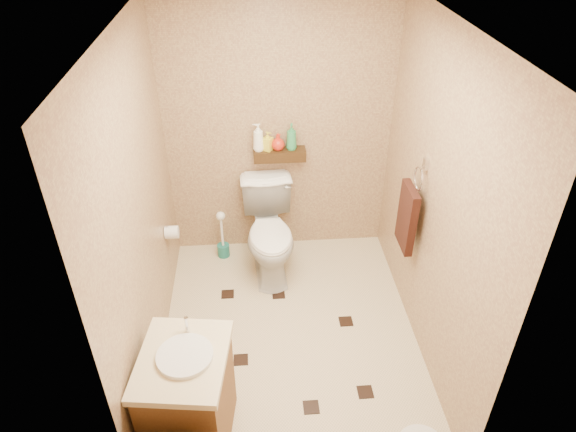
{
  "coord_description": "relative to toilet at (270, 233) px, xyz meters",
  "views": [
    {
      "loc": [
        -0.24,
        -2.89,
        3.1
      ],
      "look_at": [
        0.0,
        0.25,
        0.98
      ],
      "focal_mm": 32.0,
      "sensor_mm": 36.0,
      "label": 1
    }
  ],
  "objects": [
    {
      "name": "ground",
      "position": [
        0.11,
        -0.83,
        -0.42
      ],
      "size": [
        2.5,
        2.5,
        0.0
      ],
      "primitive_type": "plane",
      "color": "beige",
      "rests_on": "ground"
    },
    {
      "name": "wall_back",
      "position": [
        0.11,
        0.42,
        0.78
      ],
      "size": [
        2.0,
        0.04,
        2.4
      ],
      "primitive_type": "cube",
      "color": "tan",
      "rests_on": "ground"
    },
    {
      "name": "wall_front",
      "position": [
        0.11,
        -2.08,
        0.78
      ],
      "size": [
        2.0,
        0.04,
        2.4
      ],
      "primitive_type": "cube",
      "color": "tan",
      "rests_on": "ground"
    },
    {
      "name": "wall_left",
      "position": [
        -0.89,
        -0.83,
        0.78
      ],
      "size": [
        0.04,
        2.5,
        2.4
      ],
      "primitive_type": "cube",
      "color": "tan",
      "rests_on": "ground"
    },
    {
      "name": "wall_right",
      "position": [
        1.11,
        -0.83,
        0.78
      ],
      "size": [
        0.04,
        2.5,
        2.4
      ],
      "primitive_type": "cube",
      "color": "tan",
      "rests_on": "ground"
    },
    {
      "name": "ceiling",
      "position": [
        0.11,
        -0.83,
        1.98
      ],
      "size": [
        2.0,
        2.5,
        0.02
      ],
      "primitive_type": "cube",
      "color": "white",
      "rests_on": "wall_back"
    },
    {
      "name": "wall_shelf",
      "position": [
        0.11,
        0.34,
        0.6
      ],
      "size": [
        0.46,
        0.14,
        0.1
      ],
      "primitive_type": "cube",
      "color": "#3B2510",
      "rests_on": "wall_back"
    },
    {
      "name": "floor_accents",
      "position": [
        0.13,
        -0.9,
        -0.41
      ],
      "size": [
        1.11,
        1.31,
        0.01
      ],
      "color": "black",
      "rests_on": "ground"
    },
    {
      "name": "toilet",
      "position": [
        0.0,
        0.0,
        0.0
      ],
      "size": [
        0.51,
        0.84,
        0.83
      ],
      "primitive_type": "imported",
      "rotation": [
        0.0,
        0.0,
        0.06
      ],
      "color": "white",
      "rests_on": "ground"
    },
    {
      "name": "vanity",
      "position": [
        -0.59,
        -1.67,
        -0.02
      ],
      "size": [
        0.59,
        0.68,
        0.88
      ],
      "rotation": [
        0.0,
        0.0,
        -0.13
      ],
      "color": "brown",
      "rests_on": "ground"
    },
    {
      "name": "toilet_brush",
      "position": [
        -0.45,
        0.24,
        -0.24
      ],
      "size": [
        0.12,
        0.12,
        0.5
      ],
      "color": "#1A6A62",
      "rests_on": "ground"
    },
    {
      "name": "towel_ring",
      "position": [
        1.02,
        -0.58,
        0.53
      ],
      "size": [
        0.12,
        0.3,
        0.76
      ],
      "color": "silver",
      "rests_on": "wall_right"
    },
    {
      "name": "toilet_paper",
      "position": [
        -0.83,
        -0.18,
        0.18
      ],
      "size": [
        0.12,
        0.11,
        0.12
      ],
      "color": "white",
      "rests_on": "wall_left"
    },
    {
      "name": "bottle_a",
      "position": [
        -0.07,
        0.34,
        0.78
      ],
      "size": [
        0.1,
        0.1,
        0.25
      ],
      "primitive_type": "imported",
      "rotation": [
        0.0,
        0.0,
        4.73
      ],
      "color": "white",
      "rests_on": "wall_shelf"
    },
    {
      "name": "bottle_b",
      "position": [
        0.01,
        0.34,
        0.74
      ],
      "size": [
        0.11,
        0.11,
        0.17
      ],
      "primitive_type": "imported",
      "rotation": [
        0.0,
        0.0,
        1.01
      ],
      "color": "yellow",
      "rests_on": "wall_shelf"
    },
    {
      "name": "bottle_c",
      "position": [
        0.1,
        0.34,
        0.73
      ],
      "size": [
        0.16,
        0.16,
        0.15
      ],
      "primitive_type": "imported",
      "rotation": [
        0.0,
        0.0,
        1.0
      ],
      "color": "red",
      "rests_on": "wall_shelf"
    },
    {
      "name": "bottle_d",
      "position": [
        0.22,
        0.34,
        0.77
      ],
      "size": [
        0.11,
        0.11,
        0.24
      ],
      "primitive_type": "imported",
      "rotation": [
        0.0,
        0.0,
        6.11
      ],
      "color": "#2E8B51",
      "rests_on": "wall_shelf"
    }
  ]
}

